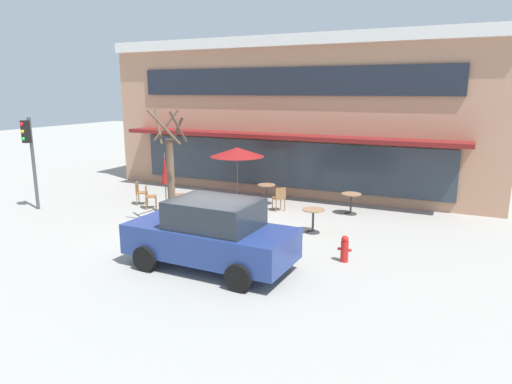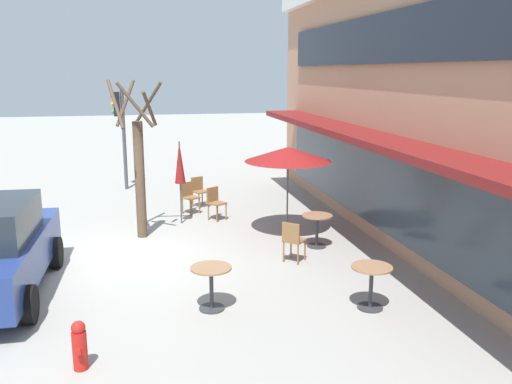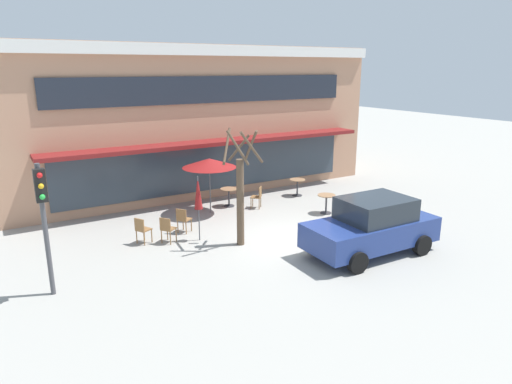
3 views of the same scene
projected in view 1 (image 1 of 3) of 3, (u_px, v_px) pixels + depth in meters
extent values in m
plane|color=#9E9B93|center=(209.00, 236.00, 13.94)|extent=(80.00, 80.00, 0.00)
cube|color=tan|center=(315.00, 113.00, 22.06)|extent=(16.77, 8.00, 6.51)
cube|color=silver|center=(284.00, 40.00, 17.76)|extent=(16.77, 0.24, 0.44)
cube|color=maroon|center=(278.00, 136.00, 18.20)|extent=(14.25, 1.10, 0.16)
cube|color=#1E232D|center=(284.00, 81.00, 18.16)|extent=(13.42, 0.10, 1.10)
cube|color=#2D3842|center=(283.00, 164.00, 18.89)|extent=(13.42, 0.10, 1.90)
cylinder|color=#333338|center=(313.00, 232.00, 14.23)|extent=(0.44, 0.44, 0.03)
cylinder|color=#333338|center=(313.00, 221.00, 14.15)|extent=(0.07, 0.07, 0.70)
cylinder|color=#99704C|center=(313.00, 210.00, 14.07)|extent=(0.70, 0.70, 0.03)
cylinder|color=#333338|center=(266.00, 203.00, 17.90)|extent=(0.44, 0.44, 0.03)
cylinder|color=#333338|center=(266.00, 194.00, 17.82)|extent=(0.07, 0.07, 0.70)
cylinder|color=#99704C|center=(266.00, 185.00, 17.74)|extent=(0.70, 0.70, 0.03)
cylinder|color=#333338|center=(350.00, 214.00, 16.35)|extent=(0.44, 0.44, 0.03)
cylinder|color=#333338|center=(351.00, 204.00, 16.27)|extent=(0.07, 0.07, 0.70)
cylinder|color=#99704C|center=(351.00, 194.00, 16.20)|extent=(0.70, 0.70, 0.03)
cylinder|color=#4C4C51|center=(165.00, 184.00, 16.20)|extent=(0.04, 0.04, 2.20)
cone|color=maroon|center=(165.00, 168.00, 16.08)|extent=(0.28, 0.28, 1.10)
cylinder|color=#4C4C51|center=(237.00, 176.00, 17.73)|extent=(0.04, 0.04, 2.20)
cone|color=maroon|center=(237.00, 152.00, 17.53)|extent=(2.10, 2.10, 0.35)
cylinder|color=olive|center=(184.00, 200.00, 17.50)|extent=(0.04, 0.04, 0.45)
cylinder|color=olive|center=(184.00, 202.00, 17.17)|extent=(0.04, 0.04, 0.45)
cylinder|color=olive|center=(175.00, 200.00, 17.45)|extent=(0.04, 0.04, 0.45)
cylinder|color=olive|center=(175.00, 202.00, 17.12)|extent=(0.04, 0.04, 0.45)
cube|color=olive|center=(179.00, 195.00, 17.26)|extent=(0.56, 0.56, 0.04)
cube|color=olive|center=(174.00, 189.00, 17.18)|extent=(0.26, 0.35, 0.40)
cylinder|color=olive|center=(148.00, 198.00, 17.88)|extent=(0.04, 0.04, 0.45)
cylinder|color=olive|center=(146.00, 200.00, 17.54)|extent=(0.04, 0.04, 0.45)
cylinder|color=olive|center=(139.00, 198.00, 17.86)|extent=(0.04, 0.04, 0.45)
cylinder|color=olive|center=(137.00, 200.00, 17.53)|extent=(0.04, 0.04, 0.45)
cube|color=olive|center=(142.00, 193.00, 17.65)|extent=(0.54, 0.54, 0.04)
cube|color=olive|center=(137.00, 187.00, 17.60)|extent=(0.22, 0.37, 0.40)
cylinder|color=olive|center=(272.00, 204.00, 16.91)|extent=(0.04, 0.04, 0.45)
cylinder|color=olive|center=(281.00, 203.00, 17.04)|extent=(0.04, 0.04, 0.45)
cylinder|color=olive|center=(276.00, 206.00, 16.60)|extent=(0.04, 0.04, 0.45)
cylinder|color=olive|center=(285.00, 205.00, 16.73)|extent=(0.04, 0.04, 0.45)
cube|color=olive|center=(279.00, 198.00, 16.77)|extent=(0.57, 0.57, 0.04)
cube|color=olive|center=(281.00, 193.00, 16.56)|extent=(0.30, 0.32, 0.40)
cylinder|color=olive|center=(156.00, 201.00, 17.28)|extent=(0.04, 0.04, 0.45)
cylinder|color=olive|center=(156.00, 204.00, 16.96)|extent=(0.04, 0.04, 0.45)
cylinder|color=olive|center=(147.00, 202.00, 17.22)|extent=(0.04, 0.04, 0.45)
cylinder|color=olive|center=(147.00, 204.00, 16.90)|extent=(0.04, 0.04, 0.45)
cube|color=olive|center=(151.00, 196.00, 17.04)|extent=(0.56, 0.56, 0.04)
cube|color=olive|center=(146.00, 191.00, 16.96)|extent=(0.26, 0.35, 0.40)
cube|color=navy|center=(210.00, 241.00, 11.30)|extent=(4.24, 1.90, 0.76)
cube|color=#232B33|center=(215.00, 213.00, 11.08)|extent=(2.14, 1.65, 0.68)
cylinder|color=black|center=(146.00, 258.00, 11.17)|extent=(0.64, 0.23, 0.64)
cylinder|color=black|center=(188.00, 238.00, 12.74)|extent=(0.64, 0.23, 0.64)
cylinder|color=black|center=(239.00, 277.00, 10.03)|extent=(0.64, 0.23, 0.64)
cylinder|color=black|center=(273.00, 252.00, 11.60)|extent=(0.64, 0.23, 0.64)
cylinder|color=brown|center=(171.00, 183.00, 14.81)|extent=(0.24, 0.24, 2.83)
cylinder|color=brown|center=(178.00, 127.00, 14.23)|extent=(0.13, 0.83, 1.05)
cylinder|color=brown|center=(178.00, 129.00, 14.64)|extent=(0.68, 0.36, 0.85)
cylinder|color=brown|center=(166.00, 126.00, 14.78)|extent=(0.65, 0.72, 1.05)
cylinder|color=brown|center=(158.00, 126.00, 14.27)|extent=(0.61, 0.52, 1.07)
cylinder|color=brown|center=(164.00, 127.00, 13.93)|extent=(1.02, 0.41, 1.09)
cylinder|color=#47474C|center=(34.00, 164.00, 16.71)|extent=(0.12, 0.12, 3.40)
cube|color=black|center=(26.00, 132.00, 16.29)|extent=(0.26, 0.20, 0.80)
sphere|color=red|center=(22.00, 124.00, 16.12)|extent=(0.13, 0.13, 0.13)
sphere|color=gold|center=(23.00, 132.00, 16.18)|extent=(0.13, 0.13, 0.13)
sphere|color=green|center=(23.00, 139.00, 16.23)|extent=(0.13, 0.13, 0.13)
cylinder|color=red|center=(344.00, 252.00, 11.77)|extent=(0.20, 0.20, 0.55)
sphere|color=red|center=(345.00, 239.00, 11.70)|extent=(0.19, 0.19, 0.19)
cylinder|color=red|center=(340.00, 249.00, 11.81)|extent=(0.10, 0.07, 0.07)
cylinder|color=red|center=(350.00, 250.00, 11.71)|extent=(0.10, 0.07, 0.07)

